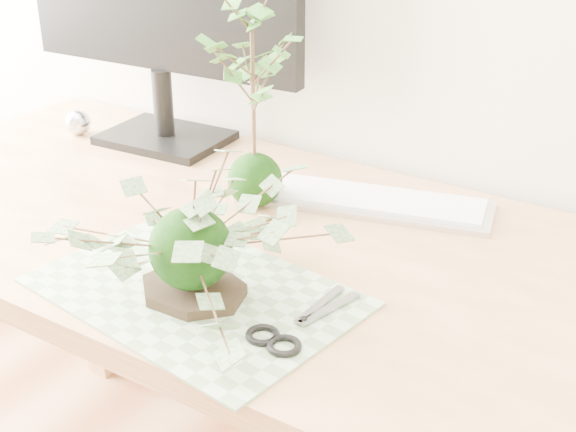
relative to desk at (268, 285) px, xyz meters
The scene contains 8 objects.
desk is the anchor object (origin of this frame).
cutting_mat 0.21m from the desk, 87.11° to the right, with size 0.44×0.29×0.00m, color #6C8C63.
stone_dish 0.23m from the desk, 85.76° to the right, with size 0.16×0.16×0.01m, color black.
ivy_kokedama 0.30m from the desk, 85.76° to the right, with size 0.36×0.36×0.23m.
maple_kokedama 0.38m from the desk, 134.27° to the left, with size 0.23×0.23×0.39m.
keyboard 0.23m from the desk, 69.87° to the left, with size 0.45×0.23×0.02m.
foil_ball 0.63m from the desk, 163.90° to the left, with size 0.05×0.05×0.05m, color silver.
scissors 0.29m from the desk, 50.41° to the right, with size 0.09×0.18×0.01m.
Camera 1 is at (0.54, 0.31, 1.32)m, focal length 50.00 mm.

